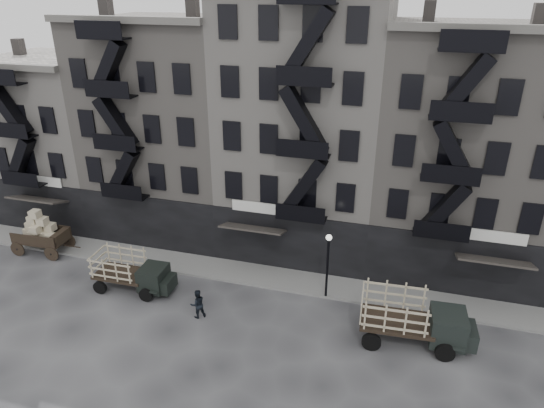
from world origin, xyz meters
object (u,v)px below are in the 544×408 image
(pedestrian_mid, at_px, (198,304))
(wagon, at_px, (39,228))
(stake_truck_east, at_px, (414,316))
(stake_truck_west, at_px, (131,269))

(pedestrian_mid, bearing_deg, wagon, -55.36)
(stake_truck_east, distance_m, pedestrian_mid, 11.64)
(stake_truck_west, height_order, pedestrian_mid, stake_truck_west)
(stake_truck_west, relative_size, stake_truck_east, 0.84)
(wagon, relative_size, stake_truck_east, 0.64)
(wagon, distance_m, pedestrian_mid, 13.96)
(stake_truck_west, height_order, stake_truck_east, stake_truck_east)
(stake_truck_east, bearing_deg, wagon, 171.01)
(stake_truck_east, xyz_separation_m, pedestrian_mid, (-11.56, -1.15, -0.77))
(wagon, bearing_deg, stake_truck_west, -17.31)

